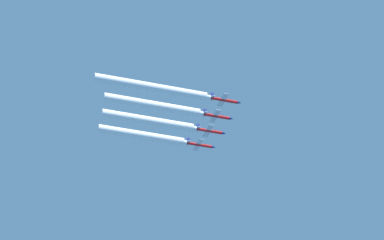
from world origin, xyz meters
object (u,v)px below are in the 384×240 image
at_px(jet_far_left, 200,145).
at_px(jet_inner_left, 210,131).
at_px(jet_inner_right, 225,100).
at_px(jet_center, 217,116).

distance_m(jet_far_left, jet_inner_left, 10.77).
xyz_separation_m(jet_far_left, jet_inner_right, (31.66, -0.08, 0.17)).
relative_size(jet_far_left, jet_center, 1.00).
bearing_deg(jet_far_left, jet_inner_right, -0.14).
bearing_deg(jet_inner_right, jet_far_left, 179.86).
xyz_separation_m(jet_inner_left, jet_center, (10.26, -0.44, 0.10)).
height_order(jet_center, jet_inner_right, jet_inner_right).
bearing_deg(jet_far_left, jet_center, 0.94).
distance_m(jet_inner_left, jet_inner_right, 20.94).
bearing_deg(jet_center, jet_inner_right, -2.25).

